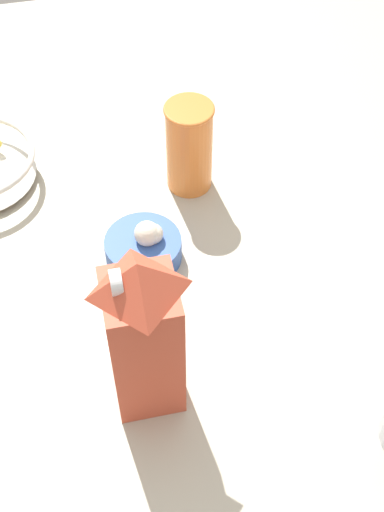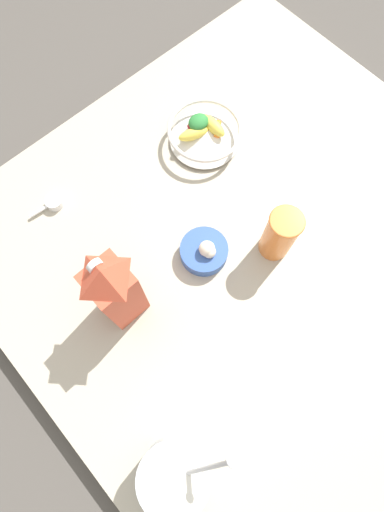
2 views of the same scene
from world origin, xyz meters
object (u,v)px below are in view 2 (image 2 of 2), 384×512
Objects in this scene: yogurt_tub at (174,476)px; drinking_cup at (280,234)px; fruit_bowl at (204,133)px; garlic_bowl at (204,251)px; milk_carton at (114,290)px.

yogurt_tub is 0.52m from drinking_cup.
drinking_cup is (0.08, 0.32, 0.04)m from fruit_bowl.
garlic_bowl is (-0.34, -0.29, -0.04)m from yogurt_tub.
drinking_cup is (-0.48, -0.20, 0.02)m from yogurt_tub.
milk_carton is 2.34× the size of garlic_bowl.
yogurt_tub is 0.45m from garlic_bowl.
milk_carton is 1.13× the size of yogurt_tub.
yogurt_tub is 2.07× the size of garlic_bowl.
garlic_bowl is at bearing 171.48° from milk_carton.
drinking_cup is at bearing 159.92° from milk_carton.
garlic_bowl is (-0.21, 0.03, -0.11)m from milk_carton.
milk_carton is 0.37m from drinking_cup.
yogurt_tub reaches higher than garlic_bowl.
fruit_bowl is 0.47m from milk_carton.
garlic_bowl is (0.21, 0.23, -0.01)m from fruit_bowl.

